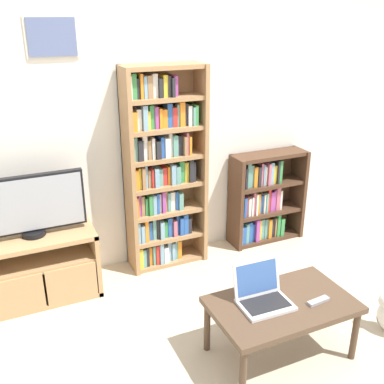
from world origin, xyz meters
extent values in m
plane|color=#BCAD93|center=(0.00, 0.00, 0.00)|extent=(18.00, 18.00, 0.00)
cube|color=silver|center=(0.00, 1.73, 1.30)|extent=(6.94, 0.06, 2.60)
cube|color=silver|center=(-0.79, 1.69, 1.99)|extent=(0.38, 0.01, 0.30)
cube|color=slate|center=(-0.79, 1.69, 1.99)|extent=(0.35, 0.02, 0.27)
cube|color=tan|center=(-0.69, 1.45, 0.28)|extent=(0.04, 0.45, 0.55)
cube|color=tan|center=(-1.11, 1.45, 0.53)|extent=(0.88, 0.45, 0.04)
cube|color=tan|center=(-1.11, 1.45, 0.02)|extent=(0.88, 0.45, 0.04)
cube|color=tan|center=(-1.11, 1.45, 0.33)|extent=(0.81, 0.41, 0.04)
cube|color=tan|center=(-1.31, 1.24, 0.18)|extent=(0.39, 0.02, 0.29)
cube|color=tan|center=(-0.91, 1.24, 0.18)|extent=(0.39, 0.02, 0.29)
cylinder|color=black|center=(-1.12, 1.45, 0.57)|extent=(0.18, 0.18, 0.04)
cube|color=black|center=(-1.12, 1.45, 0.82)|extent=(0.82, 0.05, 0.45)
cube|color=#9399A3|center=(-1.12, 1.42, 0.82)|extent=(0.78, 0.01, 0.41)
cube|color=#9E754C|center=(-0.32, 1.54, 0.89)|extent=(0.04, 0.27, 1.77)
cube|color=#9E754C|center=(0.34, 1.54, 0.89)|extent=(0.04, 0.27, 1.77)
cube|color=#9E754C|center=(0.01, 1.67, 0.89)|extent=(0.69, 0.02, 1.77)
cube|color=#9E754C|center=(0.01, 1.54, 0.02)|extent=(0.62, 0.24, 0.04)
cube|color=#9E754C|center=(0.01, 1.54, 0.27)|extent=(0.62, 0.24, 0.04)
cube|color=#9E754C|center=(0.01, 1.54, 0.51)|extent=(0.62, 0.24, 0.04)
cube|color=#9E754C|center=(0.01, 1.54, 0.76)|extent=(0.62, 0.24, 0.04)
cube|color=#9E754C|center=(0.01, 1.54, 1.01)|extent=(0.62, 0.24, 0.04)
cube|color=#9E754C|center=(0.01, 1.54, 1.26)|extent=(0.62, 0.24, 0.04)
cube|color=#9E754C|center=(0.01, 1.54, 1.51)|extent=(0.62, 0.24, 0.04)
cube|color=#9E754C|center=(0.01, 1.54, 1.75)|extent=(0.62, 0.24, 0.04)
cube|color=gold|center=(-0.27, 1.55, 0.13)|extent=(0.04, 0.21, 0.19)
cube|color=#5B9389|center=(-0.24, 1.55, 0.12)|extent=(0.03, 0.20, 0.17)
cube|color=#232328|center=(-0.21, 1.55, 0.13)|extent=(0.02, 0.19, 0.19)
cube|color=orange|center=(-0.17, 1.56, 0.12)|extent=(0.03, 0.17, 0.17)
cube|color=#5B9389|center=(-0.14, 1.55, 0.13)|extent=(0.02, 0.19, 0.18)
cube|color=red|center=(-0.11, 1.55, 0.13)|extent=(0.03, 0.20, 0.19)
cube|color=#759EB7|center=(-0.08, 1.55, 0.14)|extent=(0.03, 0.22, 0.20)
cube|color=white|center=(-0.03, 1.55, 0.11)|extent=(0.04, 0.22, 0.15)
cube|color=#759EB7|center=(0.01, 1.56, 0.13)|extent=(0.04, 0.17, 0.19)
cube|color=#759EB7|center=(0.04, 1.55, 0.12)|extent=(0.03, 0.19, 0.17)
cube|color=#5B9389|center=(0.07, 1.56, 0.13)|extent=(0.02, 0.17, 0.19)
cube|color=orange|center=(0.11, 1.56, 0.12)|extent=(0.04, 0.17, 0.18)
cube|color=#759EB7|center=(-0.28, 1.55, 0.38)|extent=(0.03, 0.20, 0.19)
cube|color=#759EB7|center=(-0.24, 1.55, 0.37)|extent=(0.03, 0.21, 0.16)
cube|color=orange|center=(-0.21, 1.55, 0.38)|extent=(0.03, 0.20, 0.20)
cube|color=#2856A8|center=(-0.17, 1.56, 0.37)|extent=(0.04, 0.17, 0.17)
cube|color=#5B9389|center=(-0.13, 1.56, 0.38)|extent=(0.03, 0.17, 0.20)
cube|color=#232328|center=(-0.10, 1.56, 0.38)|extent=(0.02, 0.18, 0.20)
cube|color=#759EB7|center=(-0.07, 1.55, 0.37)|extent=(0.04, 0.21, 0.16)
cube|color=#388947|center=(-0.03, 1.56, 0.36)|extent=(0.03, 0.18, 0.15)
cube|color=#2856A8|center=(0.01, 1.55, 0.37)|extent=(0.04, 0.18, 0.18)
cube|color=#B75B70|center=(0.06, 1.55, 0.36)|extent=(0.03, 0.21, 0.15)
cube|color=#2856A8|center=(0.09, 1.56, 0.38)|extent=(0.02, 0.17, 0.20)
cube|color=#2856A8|center=(0.12, 1.55, 0.37)|extent=(0.03, 0.21, 0.17)
cube|color=#2856A8|center=(0.16, 1.55, 0.38)|extent=(0.04, 0.20, 0.19)
cube|color=#232328|center=(0.20, 1.55, 0.36)|extent=(0.03, 0.20, 0.15)
cube|color=orange|center=(-0.28, 1.55, 0.62)|extent=(0.02, 0.20, 0.18)
cube|color=#9E4293|center=(-0.25, 1.56, 0.63)|extent=(0.02, 0.17, 0.19)
cube|color=#93704C|center=(-0.23, 1.56, 0.62)|extent=(0.03, 0.18, 0.18)
cube|color=#388947|center=(-0.20, 1.56, 0.61)|extent=(0.02, 0.18, 0.16)
cube|color=#388947|center=(-0.16, 1.55, 0.62)|extent=(0.03, 0.21, 0.18)
cube|color=#759EB7|center=(-0.13, 1.55, 0.62)|extent=(0.03, 0.20, 0.17)
cube|color=#2856A8|center=(-0.09, 1.55, 0.62)|extent=(0.02, 0.20, 0.18)
cube|color=white|center=(-0.07, 1.56, 0.62)|extent=(0.02, 0.17, 0.17)
cube|color=#9E4293|center=(-0.04, 1.55, 0.63)|extent=(0.03, 0.20, 0.19)
cube|color=#93704C|center=(-0.01, 1.56, 0.63)|extent=(0.02, 0.17, 0.20)
cube|color=#5B9389|center=(0.01, 1.56, 0.62)|extent=(0.03, 0.18, 0.17)
cube|color=white|center=(0.05, 1.56, 0.62)|extent=(0.04, 0.17, 0.17)
cube|color=#2856A8|center=(0.09, 1.56, 0.62)|extent=(0.02, 0.18, 0.17)
cube|color=#5B9389|center=(0.12, 1.55, 0.61)|extent=(0.04, 0.20, 0.16)
cube|color=orange|center=(-0.28, 1.55, 0.87)|extent=(0.03, 0.21, 0.18)
cube|color=gold|center=(-0.25, 1.55, 0.87)|extent=(0.02, 0.19, 0.18)
cube|color=#93704C|center=(-0.22, 1.55, 0.87)|extent=(0.03, 0.21, 0.19)
cube|color=#759EB7|center=(-0.19, 1.55, 0.88)|extent=(0.02, 0.19, 0.20)
cube|color=#93704C|center=(-0.16, 1.56, 0.86)|extent=(0.03, 0.18, 0.15)
cube|color=red|center=(-0.13, 1.55, 0.86)|extent=(0.02, 0.20, 0.16)
cube|color=#759EB7|center=(-0.10, 1.55, 0.86)|extent=(0.04, 0.21, 0.17)
cube|color=#5B9389|center=(-0.06, 1.56, 0.86)|extent=(0.04, 0.18, 0.15)
cube|color=red|center=(-0.02, 1.56, 0.86)|extent=(0.04, 0.17, 0.16)
cube|color=orange|center=(0.01, 1.56, 0.86)|extent=(0.02, 0.18, 0.16)
cube|color=#759EB7|center=(0.05, 1.55, 0.87)|extent=(0.04, 0.21, 0.18)
cube|color=#5B9389|center=(0.09, 1.55, 0.86)|extent=(0.04, 0.21, 0.16)
cube|color=#388947|center=(0.14, 1.56, 0.88)|extent=(0.04, 0.17, 0.19)
cube|color=gold|center=(0.18, 1.56, 0.87)|extent=(0.03, 0.18, 0.18)
cube|color=#232328|center=(0.21, 1.55, 0.88)|extent=(0.03, 0.21, 0.20)
cube|color=#232328|center=(0.25, 1.55, 0.87)|extent=(0.02, 0.20, 0.18)
cube|color=#5B9389|center=(-0.27, 1.56, 1.13)|extent=(0.04, 0.18, 0.19)
cube|color=#232328|center=(-0.23, 1.55, 1.11)|extent=(0.04, 0.20, 0.17)
cube|color=white|center=(-0.19, 1.56, 1.13)|extent=(0.04, 0.17, 0.20)
cube|color=#93704C|center=(-0.15, 1.55, 1.11)|extent=(0.03, 0.18, 0.16)
cube|color=white|center=(-0.12, 1.55, 1.12)|extent=(0.03, 0.19, 0.18)
cube|color=#232328|center=(-0.08, 1.55, 1.10)|extent=(0.04, 0.22, 0.15)
cube|color=#2856A8|center=(-0.04, 1.55, 1.12)|extent=(0.03, 0.19, 0.18)
cube|color=white|center=(0.00, 1.55, 1.11)|extent=(0.04, 0.21, 0.17)
cube|color=white|center=(0.04, 1.56, 1.13)|extent=(0.03, 0.17, 0.19)
cube|color=#5B9389|center=(0.07, 1.55, 1.12)|extent=(0.04, 0.20, 0.18)
cube|color=#232328|center=(0.12, 1.56, 1.11)|extent=(0.04, 0.18, 0.17)
cube|color=#93704C|center=(0.16, 1.55, 1.11)|extent=(0.02, 0.22, 0.16)
cube|color=#B75B70|center=(0.18, 1.55, 1.12)|extent=(0.02, 0.20, 0.19)
cube|color=orange|center=(0.20, 1.55, 1.11)|extent=(0.02, 0.22, 0.16)
cube|color=orange|center=(-0.27, 1.55, 1.35)|extent=(0.04, 0.21, 0.15)
cube|color=white|center=(-0.23, 1.56, 1.36)|extent=(0.04, 0.17, 0.17)
cube|color=#759EB7|center=(-0.18, 1.55, 1.38)|extent=(0.04, 0.21, 0.20)
cube|color=gold|center=(-0.15, 1.55, 1.35)|extent=(0.02, 0.19, 0.15)
cube|color=#388947|center=(-0.12, 1.56, 1.37)|extent=(0.04, 0.17, 0.19)
cube|color=#9E4293|center=(-0.08, 1.56, 1.37)|extent=(0.03, 0.18, 0.18)
cube|color=orange|center=(-0.05, 1.55, 1.36)|extent=(0.02, 0.19, 0.16)
cube|color=orange|center=(-0.01, 1.56, 1.35)|extent=(0.04, 0.17, 0.15)
cube|color=#2856A8|center=(0.04, 1.56, 1.37)|extent=(0.04, 0.17, 0.19)
cube|color=red|center=(0.08, 1.56, 1.36)|extent=(0.04, 0.17, 0.16)
cube|color=#5B9389|center=(0.11, 1.56, 1.37)|extent=(0.02, 0.17, 0.18)
cube|color=orange|center=(0.14, 1.55, 1.38)|extent=(0.04, 0.18, 0.20)
cube|color=#232328|center=(0.18, 1.56, 1.37)|extent=(0.02, 0.17, 0.18)
cube|color=white|center=(0.21, 1.55, 1.36)|extent=(0.03, 0.19, 0.16)
cube|color=#5B9389|center=(0.24, 1.55, 1.35)|extent=(0.02, 0.21, 0.15)
cube|color=#388947|center=(0.26, 1.55, 1.36)|extent=(0.02, 0.21, 0.17)
cube|color=white|center=(-0.28, 1.55, 1.61)|extent=(0.02, 0.18, 0.18)
cube|color=#388947|center=(-0.25, 1.56, 1.62)|extent=(0.04, 0.17, 0.20)
cube|color=#232328|center=(-0.22, 1.56, 1.60)|extent=(0.02, 0.17, 0.16)
cube|color=orange|center=(-0.19, 1.56, 1.62)|extent=(0.02, 0.18, 0.19)
cube|color=#759EB7|center=(-0.16, 1.56, 1.61)|extent=(0.03, 0.18, 0.17)
cube|color=#93704C|center=(-0.13, 1.56, 1.61)|extent=(0.04, 0.18, 0.18)
cube|color=white|center=(-0.08, 1.56, 1.62)|extent=(0.04, 0.17, 0.19)
cube|color=#232328|center=(-0.04, 1.55, 1.60)|extent=(0.03, 0.20, 0.15)
cube|color=gold|center=(0.00, 1.56, 1.61)|extent=(0.04, 0.18, 0.17)
cube|color=#232328|center=(0.03, 1.55, 1.61)|extent=(0.02, 0.19, 0.17)
cube|color=#232328|center=(0.06, 1.55, 1.60)|extent=(0.02, 0.21, 0.15)
cube|color=#9E4293|center=(0.09, 1.56, 1.60)|extent=(0.03, 0.17, 0.16)
cube|color=#472D1E|center=(0.72, 1.55, 0.45)|extent=(0.04, 0.26, 0.91)
cube|color=#472D1E|center=(1.44, 1.55, 0.45)|extent=(0.04, 0.26, 0.91)
cube|color=#472D1E|center=(1.08, 1.67, 0.45)|extent=(0.76, 0.02, 0.91)
cube|color=#472D1E|center=(1.08, 1.55, 0.02)|extent=(0.68, 0.23, 0.04)
cube|color=#472D1E|center=(1.08, 1.55, 0.31)|extent=(0.68, 0.23, 0.04)
cube|color=#472D1E|center=(1.08, 1.55, 0.60)|extent=(0.68, 0.23, 0.04)
cube|color=#472D1E|center=(1.08, 1.55, 0.89)|extent=(0.68, 0.23, 0.04)
cube|color=white|center=(0.75, 1.55, 0.15)|extent=(0.02, 0.20, 0.24)
cube|color=#2856A8|center=(0.78, 1.56, 0.13)|extent=(0.04, 0.19, 0.18)
cube|color=#5B9389|center=(0.82, 1.56, 0.14)|extent=(0.03, 0.19, 0.21)
cube|color=#2856A8|center=(0.86, 1.56, 0.15)|extent=(0.04, 0.18, 0.22)
cube|color=#2856A8|center=(0.89, 1.56, 0.13)|extent=(0.03, 0.17, 0.19)
cube|color=#9E4293|center=(0.93, 1.55, 0.15)|extent=(0.04, 0.20, 0.24)
cube|color=gold|center=(0.97, 1.56, 0.14)|extent=(0.03, 0.18, 0.22)
cube|color=#5B9389|center=(1.01, 1.56, 0.14)|extent=(0.03, 0.16, 0.22)
cube|color=#5B9389|center=(1.05, 1.56, 0.14)|extent=(0.04, 0.17, 0.21)
cube|color=orange|center=(1.09, 1.56, 0.14)|extent=(0.03, 0.19, 0.20)
cube|color=#232328|center=(1.13, 1.56, 0.14)|extent=(0.04, 0.17, 0.20)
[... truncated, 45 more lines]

